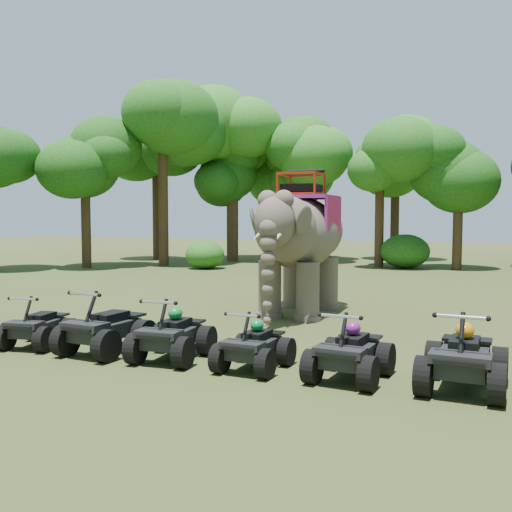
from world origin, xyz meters
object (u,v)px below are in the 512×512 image
Objects in this scene: atv_0 at (38,320)px; elephant at (300,242)px; atv_3 at (254,339)px; atv_1 at (105,321)px; atv_4 at (350,344)px; atv_5 at (464,349)px; atv_2 at (172,328)px.

elephant is at bearing 47.52° from atv_0.
atv_1 is at bearing -177.48° from atv_3.
atv_4 reaches higher than atv_0.
atv_5 reaches higher than atv_0.
atv_2 is (1.60, 0.02, -0.04)m from atv_1.
elephant reaches higher than atv_3.
atv_0 is 1.02× the size of atv_3.
atv_0 is (-4.21, -6.29, -1.56)m from elephant.
atv_4 is 0.91× the size of atv_5.
atv_1 is 7.15m from atv_5.
elephant is at bearing 102.79° from atv_3.
atv_0 is 0.93× the size of atv_4.
atv_3 is (1.01, -6.35, -1.57)m from elephant.
atv_1 is 1.07× the size of atv_2.
atv_1 is 5.26m from atv_4.
atv_1 is 1.20× the size of atv_3.
atv_4 is (5.26, -0.07, -0.06)m from atv_1.
atv_4 is (2.85, -6.35, -1.52)m from elephant.
atv_5 reaches higher than atv_2.
atv_0 is 0.85× the size of atv_5.
atv_3 is 1.84m from atv_4.
atv_1 is (-2.41, -6.28, -1.46)m from elephant.
atv_5 is at bearing 5.20° from atv_1.
atv_2 is at bearing -176.71° from atv_5.
atv_2 is at bearing -175.17° from atv_4.
atv_0 is at bearing 177.93° from atv_2.
atv_4 is (3.65, -0.09, -0.02)m from atv_2.
elephant is 3.01× the size of atv_4.
atv_1 reaches higher than atv_4.
atv_5 is at bearing -8.76° from atv_0.
atv_0 is at bearing -123.02° from elephant.
atv_4 is at bearing 4.57° from atv_1.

